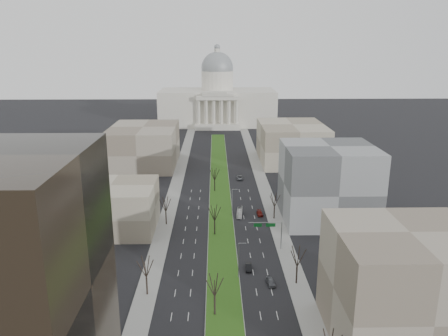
{
  "coord_description": "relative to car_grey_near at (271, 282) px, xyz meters",
  "views": [
    {
      "loc": [
        -1.71,
        -39.16,
        54.1
      ],
      "look_at": [
        1.27,
        105.16,
        13.46
      ],
      "focal_mm": 35.0,
      "sensor_mm": 36.0,
      "label": 1
    }
  ],
  "objects": [
    {
      "name": "building_far_right",
      "position": [
        23.89,
        113.26,
        8.28
      ],
      "size": [
        30.0,
        40.0,
        18.0
      ],
      "primitive_type": "cube",
      "color": "gray",
      "rests_on": "ground"
    },
    {
      "name": "car_red",
      "position": [
        1.77,
        43.42,
        -0.08
      ],
      "size": [
        2.0,
        4.48,
        1.27
      ],
      "primitive_type": "imported",
      "rotation": [
        0.0,
        0.0,
        0.05
      ],
      "color": "maroon",
      "rests_on": "ground"
    },
    {
      "name": "ground",
      "position": [
        -11.11,
        68.26,
        -0.72
      ],
      "size": [
        600.0,
        600.0,
        0.0
      ],
      "primitive_type": "plane",
      "color": "black",
      "rests_on": "ground"
    },
    {
      "name": "tree_right_mid",
      "position": [
        6.09,
        0.26,
        6.44
      ],
      "size": [
        5.52,
        5.52,
        9.94
      ],
      "color": "black",
      "rests_on": "ground"
    },
    {
      "name": "car_black",
      "position": [
        -4.68,
        7.21,
        -0.03
      ],
      "size": [
        1.62,
        4.21,
        1.37
      ],
      "primitive_type": "imported",
      "rotation": [
        0.0,
        0.0,
        -0.04
      ],
      "color": "black",
      "rests_on": "ground"
    },
    {
      "name": "tree_median_b",
      "position": [
        -13.11,
        28.26,
        6.28
      ],
      "size": [
        5.4,
        5.4,
        9.72
      ],
      "color": "black",
      "rests_on": "ground"
    },
    {
      "name": "capitol",
      "position": [
        -11.11,
        217.84,
        15.59
      ],
      "size": [
        80.0,
        46.0,
        55.0
      ],
      "color": "beige",
      "rests_on": "ground"
    },
    {
      "name": "tree_left_mid",
      "position": [
        -28.31,
        -3.74,
        6.28
      ],
      "size": [
        5.4,
        5.4,
        9.72
      ],
      "color": "black",
      "rests_on": "ground"
    },
    {
      "name": "tree_left_far",
      "position": [
        -28.31,
        36.26,
        6.12
      ],
      "size": [
        5.28,
        5.28,
        9.5
      ],
      "color": "black",
      "rests_on": "ground"
    },
    {
      "name": "building_beige_left",
      "position": [
        -44.11,
        33.26,
        6.28
      ],
      "size": [
        26.0,
        22.0,
        14.0
      ],
      "primitive_type": "cube",
      "color": "gray",
      "rests_on": "ground"
    },
    {
      "name": "tree_right_far",
      "position": [
        6.09,
        40.26,
        5.81
      ],
      "size": [
        5.04,
        5.04,
        9.07
      ],
      "color": "black",
      "rests_on": "ground"
    },
    {
      "name": "streetlamp_median_c",
      "position": [
        -7.35,
        43.26,
        4.09
      ],
      "size": [
        1.9,
        0.2,
        9.16
      ],
      "color": "gray",
      "rests_on": "ground"
    },
    {
      "name": "building_far_left",
      "position": [
        -46.11,
        108.26,
        8.28
      ],
      "size": [
        30.0,
        40.0,
        18.0
      ],
      "primitive_type": "cube",
      "color": "gray",
      "rests_on": "ground"
    },
    {
      "name": "tree_median_c",
      "position": [
        -13.11,
        68.26,
        6.28
      ],
      "size": [
        5.4,
        5.4,
        9.72
      ],
      "color": "black",
      "rests_on": "ground"
    },
    {
      "name": "sidewalk_right",
      "position": [
        6.39,
        43.26,
        -0.64
      ],
      "size": [
        5.0,
        330.0,
        0.15
      ],
      "primitive_type": "cube",
      "color": "gray",
      "rests_on": "ground"
    },
    {
      "name": "median",
      "position": [
        -11.11,
        67.25,
        -0.62
      ],
      "size": [
        8.0,
        222.03,
        0.2
      ],
      "color": "#999993",
      "rests_on": "ground"
    },
    {
      "name": "mast_arm_signs",
      "position": [
        2.38,
        18.29,
        5.39
      ],
      "size": [
        9.12,
        0.24,
        8.09
      ],
      "color": "gray",
      "rests_on": "ground"
    },
    {
      "name": "sidewalk_left",
      "position": [
        -28.61,
        43.26,
        -0.64
      ],
      "size": [
        5.0,
        330.0,
        0.15
      ],
      "primitive_type": "cube",
      "color": "gray",
      "rests_on": "ground"
    },
    {
      "name": "car_grey_far",
      "position": [
        -2.64,
        83.58,
        -0.0
      ],
      "size": [
        2.54,
        5.21,
        1.43
      ],
      "primitive_type": "imported",
      "rotation": [
        0.0,
        0.0,
        0.03
      ],
      "color": "#55575D",
      "rests_on": "ground"
    },
    {
      "name": "streetlamp_median_b",
      "position": [
        -7.35,
        3.26,
        4.09
      ],
      "size": [
        1.9,
        0.2,
        9.16
      ],
      "color": "gray",
      "rests_on": "ground"
    },
    {
      "name": "car_grey_near",
      "position": [
        0.0,
        0.0,
        0.0
      ],
      "size": [
        2.2,
        4.39,
        1.44
      ],
      "primitive_type": "imported",
      "rotation": [
        0.0,
        0.0,
        0.12
      ],
      "color": "#515359",
      "rests_on": "ground"
    },
    {
      "name": "building_grey_right",
      "position": [
        22.89,
        40.26,
        11.28
      ],
      "size": [
        28.0,
        26.0,
        24.0
      ],
      "primitive_type": "cube",
      "color": "#57595B",
      "rests_on": "ground"
    },
    {
      "name": "box_van",
      "position": [
        -4.95,
        43.08,
        0.28
      ],
      "size": [
        2.37,
        7.29,
        1.99
      ],
      "primitive_type": "imported",
      "rotation": [
        0.0,
        0.0,
        -0.1
      ],
      "color": "silver",
      "rests_on": "ground"
    },
    {
      "name": "tree_median_a",
      "position": [
        -13.11,
        -11.74,
        6.28
      ],
      "size": [
        5.4,
        5.4,
        9.72
      ],
      "color": "black",
      "rests_on": "ground"
    },
    {
      "name": "building_tan_right",
      "position": [
        21.89,
        -19.74,
        10.28
      ],
      "size": [
        26.0,
        24.0,
        22.0
      ],
      "primitive_type": "cube",
      "color": "gray",
      "rests_on": "ground"
    }
  ]
}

